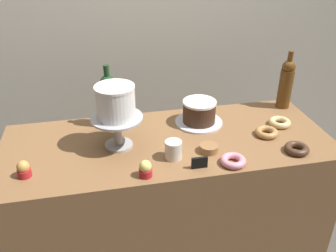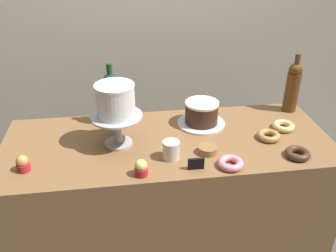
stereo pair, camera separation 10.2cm
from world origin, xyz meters
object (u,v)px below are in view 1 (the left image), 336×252
object	(u,v)px
cookie_stack	(209,148)
price_sign_chalkboard	(199,163)
cake_stand_pedestal	(117,126)
donut_glazed	(280,122)
wine_bottle_amber	(286,83)
cupcake_lemon	(145,169)
chocolate_round_cake	(199,111)
white_layer_cake	(115,101)
donut_maple	(267,132)
coffee_cup_ceramic	(173,150)
donut_chocolate	(297,149)
donut_pink	(233,161)
wine_bottle_green	(109,100)
cupcake_caramel	(24,169)

from	to	relation	value
cookie_stack	price_sign_chalkboard	bearing A→B (deg)	-124.29
cake_stand_pedestal	donut_glazed	xyz separation A→B (m)	(0.83, 0.03, -0.09)
wine_bottle_amber	cupcake_lemon	size ratio (longest dim) A/B	4.38
chocolate_round_cake	white_layer_cake	bearing A→B (deg)	-162.59
donut_maple	chocolate_round_cake	bearing A→B (deg)	146.89
donut_glazed	coffee_cup_ceramic	xyz separation A→B (m)	(-0.60, -0.18, 0.03)
wine_bottle_amber	donut_chocolate	distance (m)	0.49
chocolate_round_cake	donut_maple	xyz separation A→B (m)	(0.29, -0.19, -0.05)
donut_pink	cookie_stack	bearing A→B (deg)	122.19
cake_stand_pedestal	wine_bottle_amber	world-z (taller)	wine_bottle_amber
wine_bottle_amber	cookie_stack	xyz separation A→B (m)	(-0.55, -0.36, -0.13)
cookie_stack	cake_stand_pedestal	bearing A→B (deg)	161.17
cake_stand_pedestal	wine_bottle_green	size ratio (longest dim) A/B	0.73
donut_maple	price_sign_chalkboard	size ratio (longest dim) A/B	1.60
wine_bottle_green	coffee_cup_ceramic	size ratio (longest dim) A/B	3.83
white_layer_cake	donut_chocolate	size ratio (longest dim) A/B	1.58
wine_bottle_green	donut_pink	xyz separation A→B (m)	(0.49, -0.46, -0.13)
price_sign_chalkboard	chocolate_round_cake	bearing A→B (deg)	74.32
donut_glazed	price_sign_chalkboard	bearing A→B (deg)	-151.61
chocolate_round_cake	cupcake_caramel	xyz separation A→B (m)	(-0.83, -0.29, -0.03)
chocolate_round_cake	cookie_stack	xyz separation A→B (m)	(-0.03, -0.27, -0.05)
cake_stand_pedestal	cupcake_caramel	bearing A→B (deg)	-158.29
cake_stand_pedestal	donut_chocolate	world-z (taller)	cake_stand_pedestal
chocolate_round_cake	cupcake_lemon	size ratio (longest dim) A/B	2.31
cake_stand_pedestal	cookie_stack	xyz separation A→B (m)	(0.40, -0.14, -0.09)
wine_bottle_amber	cupcake_lemon	world-z (taller)	wine_bottle_amber
donut_glazed	wine_bottle_green	bearing A→B (deg)	167.90
wine_bottle_amber	donut_pink	world-z (taller)	wine_bottle_amber
chocolate_round_cake	donut_chocolate	xyz separation A→B (m)	(0.36, -0.36, -0.05)
donut_maple	coffee_cup_ceramic	world-z (taller)	coffee_cup_ceramic
white_layer_cake	cupcake_lemon	distance (m)	0.34
chocolate_round_cake	coffee_cup_ceramic	bearing A→B (deg)	-124.75
donut_maple	price_sign_chalkboard	xyz separation A→B (m)	(-0.40, -0.19, 0.01)
wine_bottle_green	donut_maple	xyz separation A→B (m)	(0.74, -0.26, -0.13)
cupcake_lemon	cake_stand_pedestal	bearing A→B (deg)	108.72
wine_bottle_amber	coffee_cup_ceramic	distance (m)	0.82
chocolate_round_cake	price_sign_chalkboard	distance (m)	0.40
donut_maple	donut_chocolate	size ratio (longest dim) A/B	1.00
donut_chocolate	donut_pink	world-z (taller)	same
cupcake_caramel	cookie_stack	size ratio (longest dim) A/B	0.88
wine_bottle_green	white_layer_cake	bearing A→B (deg)	-84.17
donut_chocolate	wine_bottle_green	bearing A→B (deg)	152.08
chocolate_round_cake	wine_bottle_green	world-z (taller)	wine_bottle_green
wine_bottle_green	donut_maple	size ratio (longest dim) A/B	2.91
wine_bottle_amber	donut_maple	size ratio (longest dim) A/B	2.91
cupcake_caramel	cupcake_lemon	xyz separation A→B (m)	(0.49, -0.10, 0.00)
wine_bottle_green	cupcake_caramel	bearing A→B (deg)	-135.84
cake_stand_pedestal	price_sign_chalkboard	distance (m)	0.42
cupcake_caramel	donut_chocolate	xyz separation A→B (m)	(1.19, -0.06, -0.02)
donut_glazed	cookie_stack	xyz separation A→B (m)	(-0.43, -0.16, 0.00)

